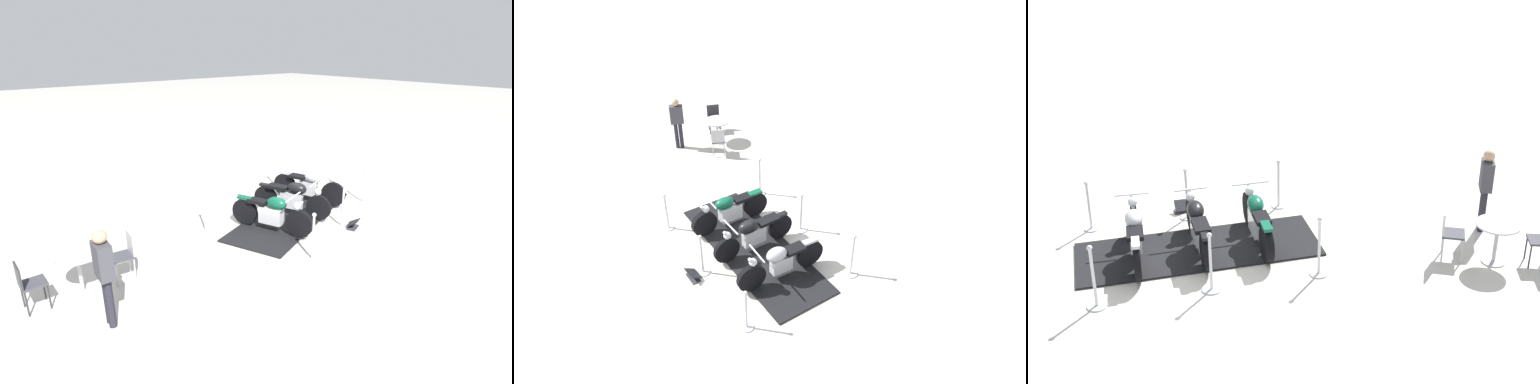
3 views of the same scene
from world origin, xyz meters
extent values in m
plane|color=beige|center=(0.00, 0.00, 0.00)|extent=(80.00, 80.00, 0.00)
cube|color=black|center=(0.00, 0.00, 0.02)|extent=(3.02, 4.72, 0.04)
cylinder|color=black|center=(1.07, -0.81, 0.37)|extent=(0.66, 0.35, 0.65)
cylinder|color=black|center=(-0.30, -1.30, 0.37)|extent=(0.66, 0.35, 0.65)
cube|color=silver|center=(0.38, -1.05, 0.42)|extent=(0.62, 0.42, 0.40)
ellipsoid|color=#0F5138|center=(0.52, -1.01, 0.75)|extent=(0.57, 0.45, 0.30)
cube|color=black|center=(0.04, -1.18, 0.71)|extent=(0.54, 0.41, 0.08)
cube|color=#0F5138|center=(-0.30, -1.30, 0.73)|extent=(0.39, 0.28, 0.06)
cylinder|color=silver|center=(0.99, -0.84, 0.65)|extent=(0.33, 0.17, 0.55)
cylinder|color=silver|center=(0.90, -0.87, 0.98)|extent=(0.28, 0.70, 0.04)
sphere|color=silver|center=(1.00, -0.83, 0.78)|extent=(0.18, 0.18, 0.18)
cylinder|color=black|center=(0.70, 0.27, 0.36)|extent=(0.64, 0.33, 0.65)
cylinder|color=black|center=(-0.70, -0.27, 0.36)|extent=(0.64, 0.33, 0.65)
cube|color=silver|center=(0.00, 0.00, 0.43)|extent=(0.61, 0.38, 0.42)
ellipsoid|color=black|center=(0.14, 0.05, 0.77)|extent=(0.59, 0.47, 0.31)
cube|color=black|center=(-0.37, -0.14, 0.73)|extent=(0.61, 0.46, 0.08)
cube|color=black|center=(-0.70, -0.27, 0.72)|extent=(0.38, 0.24, 0.06)
cylinder|color=silver|center=(0.63, 0.24, 0.64)|extent=(0.28, 0.16, 0.56)
cylinder|color=silver|center=(0.57, 0.22, 0.98)|extent=(0.25, 0.59, 0.04)
sphere|color=silver|center=(0.66, 0.25, 0.78)|extent=(0.18, 0.18, 0.18)
cylinder|color=black|center=(0.34, 1.28, 0.38)|extent=(0.68, 0.31, 0.67)
cylinder|color=black|center=(-1.10, 0.83, 0.38)|extent=(0.68, 0.31, 0.67)
cube|color=silver|center=(-0.38, 1.05, 0.42)|extent=(0.53, 0.34, 0.39)
ellipsoid|color=#B7BAC1|center=(-0.27, 1.09, 0.75)|extent=(0.55, 0.45, 0.32)
cube|color=black|center=(-0.70, 0.96, 0.70)|extent=(0.54, 0.42, 0.08)
cube|color=#B7BAC1|center=(-1.10, 0.83, 0.74)|extent=(0.39, 0.24, 0.06)
cylinder|color=silver|center=(0.27, 1.25, 0.66)|extent=(0.29, 0.15, 0.58)
cylinder|color=silver|center=(0.19, 1.23, 1.01)|extent=(0.22, 0.61, 0.04)
sphere|color=silver|center=(0.29, 1.26, 0.81)|extent=(0.18, 0.18, 0.18)
cylinder|color=silver|center=(1.29, 0.47, 0.01)|extent=(0.32, 0.32, 0.03)
cylinder|color=silver|center=(1.29, 0.47, 0.51)|extent=(0.05, 0.05, 0.98)
sphere|color=silver|center=(1.29, 0.47, 1.04)|extent=(0.09, 0.09, 0.09)
cylinder|color=silver|center=(-1.93, 1.31, 0.01)|extent=(0.33, 0.33, 0.03)
cylinder|color=silver|center=(-1.93, 1.31, 0.54)|extent=(0.05, 0.05, 1.04)
sphere|color=silver|center=(-1.93, 1.31, 1.10)|extent=(0.09, 0.09, 0.09)
cylinder|color=silver|center=(-0.64, -2.24, 0.01)|extent=(0.32, 0.32, 0.03)
cylinder|color=silver|center=(-0.64, -2.24, 0.54)|extent=(0.05, 0.05, 1.02)
sphere|color=silver|center=(-0.64, -2.24, 1.08)|extent=(0.09, 0.09, 0.09)
cylinder|color=silver|center=(-1.29, -0.47, 0.01)|extent=(0.34, 0.34, 0.03)
cylinder|color=silver|center=(-1.29, -0.47, 0.52)|extent=(0.05, 0.05, 0.99)
sphere|color=silver|center=(-1.29, -0.47, 1.05)|extent=(0.09, 0.09, 0.09)
cylinder|color=silver|center=(0.64, 2.24, 0.01)|extent=(0.29, 0.29, 0.03)
cylinder|color=silver|center=(0.64, 2.24, 0.49)|extent=(0.05, 0.05, 0.93)
sphere|color=silver|center=(0.64, 2.24, 0.99)|extent=(0.09, 0.09, 0.09)
cylinder|color=silver|center=(1.93, -1.31, 0.01)|extent=(0.28, 0.28, 0.03)
cylinder|color=silver|center=(1.93, -1.31, 0.50)|extent=(0.05, 0.05, 0.95)
sphere|color=silver|center=(1.93, -1.31, 1.01)|extent=(0.09, 0.09, 0.09)
cube|color=#333338|center=(1.53, 0.61, 0.01)|extent=(0.32, 0.44, 0.02)
cube|color=black|center=(1.53, 0.61, 0.15)|extent=(0.37, 0.42, 0.16)
cylinder|color=#B7B7BC|center=(0.04, -5.36, 0.01)|extent=(0.44, 0.44, 0.02)
cylinder|color=#B7B7BC|center=(0.04, -5.36, 0.39)|extent=(0.07, 0.07, 0.72)
cylinder|color=#B7B7BC|center=(0.04, -5.36, 0.76)|extent=(0.79, 0.79, 0.03)
cylinder|color=#B7B7BC|center=(0.28, -4.81, 0.24)|extent=(0.03, 0.03, 0.47)
cylinder|color=#B7B7BC|center=(-0.06, -4.76, 0.24)|extent=(0.03, 0.03, 0.47)
cylinder|color=#B7B7BC|center=(0.32, -4.47, 0.24)|extent=(0.03, 0.03, 0.47)
cylinder|color=#B7B7BC|center=(-0.02, -4.43, 0.24)|extent=(0.03, 0.03, 0.47)
cube|color=#3F3F47|center=(0.13, -4.62, 0.49)|extent=(0.45, 0.45, 0.04)
cube|color=#B7B7BC|center=(0.15, -4.43, 0.72)|extent=(0.40, 0.08, 0.42)
cylinder|color=#2D2D33|center=(-0.13, -5.94, 0.23)|extent=(0.03, 0.03, 0.46)
cylinder|color=#2D2D33|center=(0.21, -5.94, 0.23)|extent=(0.03, 0.03, 0.46)
cylinder|color=#2D2D33|center=(-0.14, -6.28, 0.23)|extent=(0.03, 0.03, 0.46)
cylinder|color=#2D2D33|center=(0.20, -6.28, 0.23)|extent=(0.03, 0.03, 0.46)
cube|color=#3F3F47|center=(0.03, -6.11, 0.48)|extent=(0.40, 0.40, 0.04)
cube|color=#2D2D33|center=(0.03, -6.30, 0.69)|extent=(0.40, 0.03, 0.38)
cylinder|color=#23232D|center=(1.20, -5.31, 0.43)|extent=(0.12, 0.12, 0.87)
cylinder|color=#23232D|center=(1.34, -5.32, 0.43)|extent=(0.12, 0.12, 0.87)
cube|color=#3F3F47|center=(1.27, -5.32, 1.16)|extent=(0.42, 0.25, 0.58)
sphere|color=tan|center=(1.27, -5.32, 1.55)|extent=(0.22, 0.22, 0.22)
camera|label=1|loc=(6.89, -7.05, 4.23)|focal=28.52mm
camera|label=2|loc=(1.75, 8.77, 8.03)|focal=34.95mm
camera|label=3|loc=(-11.51, -2.54, 6.76)|focal=51.05mm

